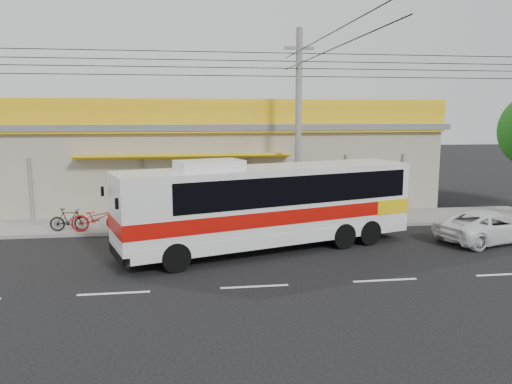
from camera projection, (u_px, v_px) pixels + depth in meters
ground at (244, 262)px, 17.02m from camera, size 120.00×120.00×0.00m
sidewalk at (229, 222)px, 22.87m from camera, size 30.00×3.20×0.15m
lane_markings at (254, 287)px, 14.57m from camera, size 50.00×0.12×0.01m
storefront_building at (220, 162)px, 27.95m from camera, size 22.60×9.20×5.70m
coach_bus at (273, 201)px, 18.32m from camera, size 11.32×5.66×3.43m
motorbike_red at (97, 218)px, 20.73m from camera, size 2.13×0.76×1.11m
motorbike_dark at (69, 220)px, 20.76m from camera, size 1.62×0.52×0.96m
white_car at (490, 226)px, 19.61m from camera, size 4.80×3.15×1.23m
utility_pole at (299, 64)px, 21.61m from camera, size 34.00×14.00×8.67m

